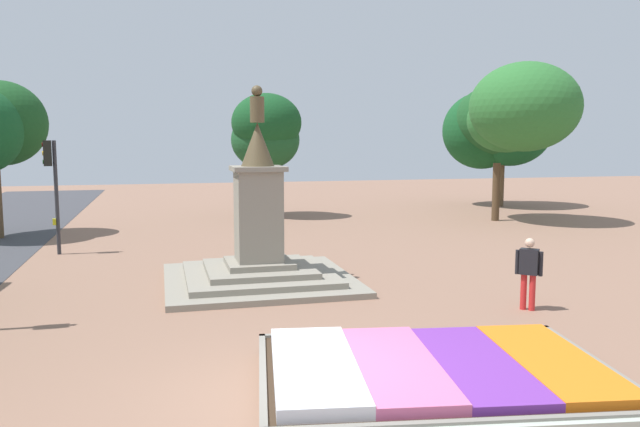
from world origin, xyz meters
TOP-DOWN VIEW (x-y plane):
  - ground_plane at (0.00, 0.00)m, footprint 91.47×91.47m
  - flower_planter at (2.00, -0.27)m, footprint 5.56×4.38m
  - statue_monument at (0.66, 7.30)m, footprint 4.71×4.71m
  - traffic_light_far_corner at (-5.02, 12.83)m, footprint 0.42×0.31m
  - pedestrian_near_planter at (5.83, 3.30)m, footprint 0.45×0.42m
  - park_tree_behind_statue at (13.68, 16.47)m, footprint 4.70×5.42m
  - park_tree_far_right at (16.21, 22.72)m, footprint 5.71×5.30m
  - park_tree_street_side at (3.14, 20.90)m, footprint 3.26×3.65m

SIDE VIEW (x-z plane):
  - ground_plane at x=0.00m, z-range 0.00..0.00m
  - flower_planter at x=2.00m, z-range -0.03..0.48m
  - pedestrian_near_planter at x=5.83m, z-range 0.11..1.67m
  - statue_monument at x=0.66m, z-range -1.55..3.42m
  - traffic_light_far_corner at x=-5.02m, z-range 0.68..4.30m
  - park_tree_street_side at x=3.14m, z-range 1.08..6.87m
  - park_tree_far_right at x=16.21m, z-range 1.06..7.64m
  - park_tree_behind_statue at x=13.68m, z-range 1.41..8.40m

